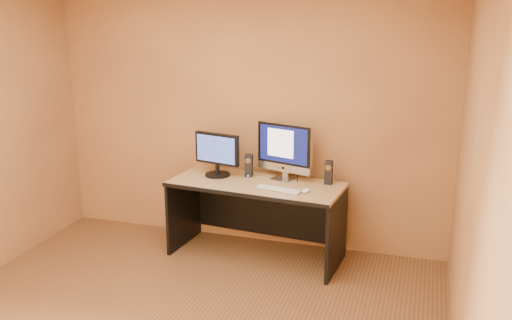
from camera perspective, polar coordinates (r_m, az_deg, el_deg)
The scene contains 10 objects.
walls at distance 3.86m, azimuth -10.06°, elevation -0.95°, with size 4.00×4.00×2.60m, color #A57842, non-canonical shape.
desk at distance 5.48m, azimuth 0.01°, elevation -6.01°, with size 1.61×0.71×0.75m, color tan, non-canonical shape.
imac at distance 5.38m, azimuth 2.70°, elevation 0.86°, with size 0.57×0.21×0.55m, color #B2B2B6, non-canonical shape.
second_monitor at distance 5.53m, azimuth -3.91°, elevation 0.53°, with size 0.48×0.24×0.42m, color black, non-canonical shape.
speaker_left at distance 5.52m, azimuth -0.72°, elevation -0.55°, with size 0.07×0.07×0.22m, color black, non-canonical shape.
speaker_right at distance 5.34m, azimuth 7.28°, elevation -1.24°, with size 0.07×0.07×0.22m, color black, non-canonical shape.
keyboard at distance 5.14m, azimuth 2.22°, elevation -2.97°, with size 0.43×0.12×0.02m, color #B8B8BC.
mouse at distance 5.10m, azimuth 5.00°, elevation -3.05°, with size 0.06×0.10×0.04m, color white.
cable_a at distance 5.49m, azimuth 4.16°, elevation -1.83°, with size 0.01×0.01×0.22m, color black.
cable_b at distance 5.58m, azimuth 3.27°, elevation -1.56°, with size 0.01×0.01×0.18m, color black.
Camera 1 is at (1.72, -3.29, 2.36)m, focal length 40.00 mm.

